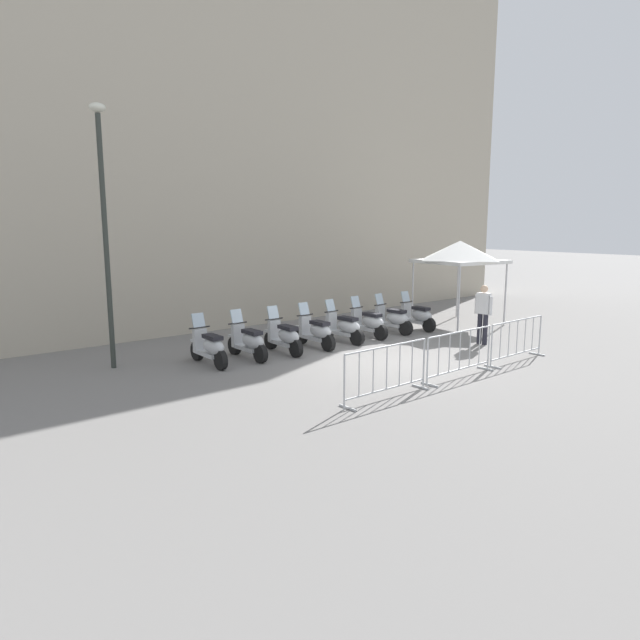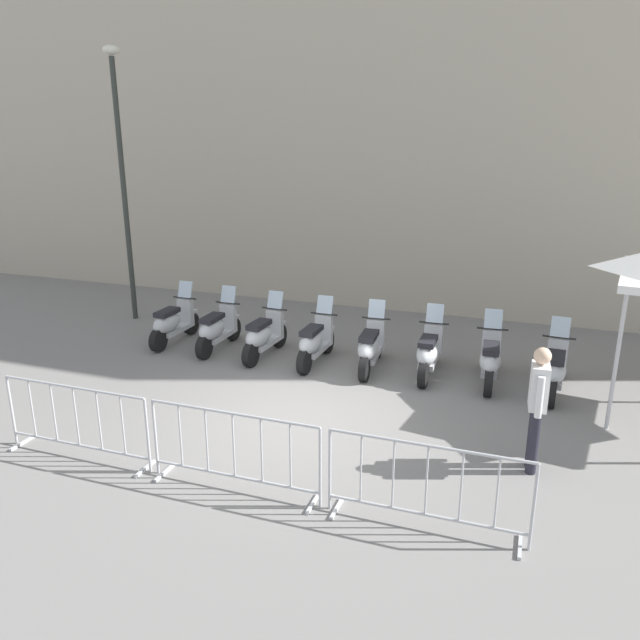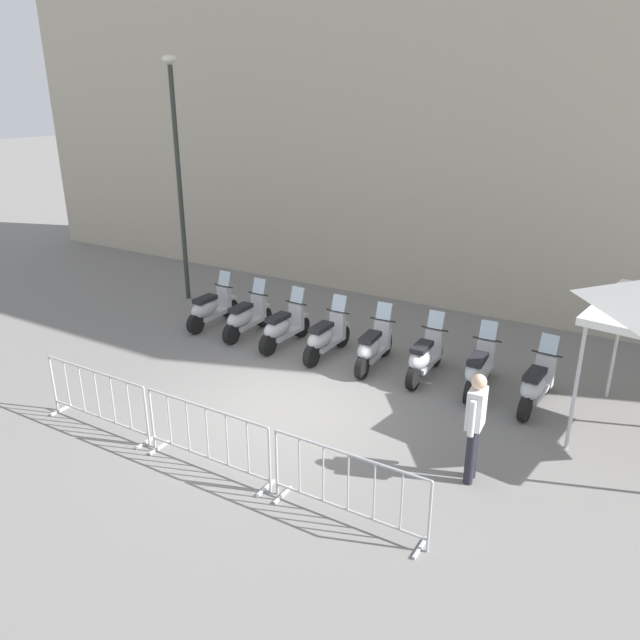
% 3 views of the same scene
% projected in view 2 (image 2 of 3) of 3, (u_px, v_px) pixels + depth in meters
% --- Properties ---
extents(ground_plane, '(120.00, 120.00, 0.00)m').
position_uv_depth(ground_plane, '(297.00, 418.00, 9.66)').
color(ground_plane, slate).
extents(building_facade, '(28.06, 6.34, 13.98)m').
position_uv_depth(building_facade, '(413.00, 16.00, 14.58)').
color(building_facade, '#B2A893').
rests_on(building_facade, ground).
extents(motorcycle_0, '(0.60, 1.72, 1.24)m').
position_uv_depth(motorcycle_0, '(173.00, 323.00, 12.97)').
color(motorcycle_0, black).
rests_on(motorcycle_0, ground).
extents(motorcycle_1, '(0.62, 1.72, 1.24)m').
position_uv_depth(motorcycle_1, '(217.00, 329.00, 12.57)').
color(motorcycle_1, black).
rests_on(motorcycle_1, ground).
extents(motorcycle_2, '(0.56, 1.73, 1.24)m').
position_uv_depth(motorcycle_2, '(263.00, 336.00, 12.15)').
color(motorcycle_2, black).
rests_on(motorcycle_2, ground).
extents(motorcycle_3, '(0.60, 1.72, 1.24)m').
position_uv_depth(motorcycle_3, '(315.00, 342.00, 11.79)').
color(motorcycle_3, black).
rests_on(motorcycle_3, ground).
extents(motorcycle_4, '(0.69, 1.71, 1.24)m').
position_uv_depth(motorcycle_4, '(370.00, 348.00, 11.49)').
color(motorcycle_4, black).
rests_on(motorcycle_4, ground).
extents(motorcycle_5, '(0.63, 1.72, 1.24)m').
position_uv_depth(motorcycle_5, '(429.00, 353.00, 11.20)').
color(motorcycle_5, black).
rests_on(motorcycle_5, ground).
extents(motorcycle_6, '(0.68, 1.71, 1.24)m').
position_uv_depth(motorcycle_6, '(490.00, 360.00, 10.85)').
color(motorcycle_6, black).
rests_on(motorcycle_6, ground).
extents(motorcycle_7, '(0.56, 1.73, 1.24)m').
position_uv_depth(motorcycle_7, '(555.00, 370.00, 10.41)').
color(motorcycle_7, black).
rests_on(motorcycle_7, ground).
extents(barrier_segment_0, '(2.29, 0.74, 1.07)m').
position_uv_depth(barrier_segment_0, '(77.00, 422.00, 8.36)').
color(barrier_segment_0, '#B2B5B7').
rests_on(barrier_segment_0, ground).
extents(barrier_segment_1, '(2.29, 0.74, 1.07)m').
position_uv_depth(barrier_segment_1, '(234.00, 452.00, 7.59)').
color(barrier_segment_1, '#B2B5B7').
rests_on(barrier_segment_1, ground).
extents(barrier_segment_2, '(2.29, 0.74, 1.07)m').
position_uv_depth(barrier_segment_2, '(426.00, 487.00, 6.83)').
color(barrier_segment_2, '#B2B5B7').
rests_on(barrier_segment_2, ground).
extents(street_lamp, '(0.36, 0.36, 6.12)m').
position_uv_depth(street_lamp, '(121.00, 163.00, 13.80)').
color(street_lamp, '#2D332D').
rests_on(street_lamp, ground).
extents(officer_near_row_end, '(0.29, 0.54, 1.73)m').
position_uv_depth(officer_near_row_end, '(537.00, 402.00, 7.92)').
color(officer_near_row_end, '#23232D').
rests_on(officer_near_row_end, ground).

